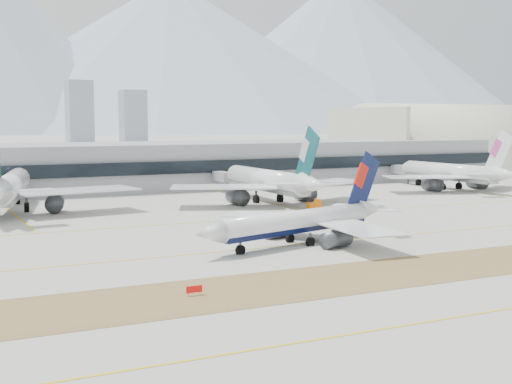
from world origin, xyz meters
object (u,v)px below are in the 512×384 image
widebody_china_air (453,173)px  hangar (445,170)px  taxiing_airliner (303,222)px  widebody_eva (9,189)px  widebody_cathay (270,182)px  terminal (129,166)px

widebody_china_air → hangar: hangar is taller
taxiing_airliner → widebody_eva: 81.62m
taxiing_airliner → hangar: 210.12m
taxiing_airliner → hangar: hangar is taller
widebody_cathay → terminal: 62.75m
widebody_china_air → terminal: bearing=60.5°
taxiing_airliner → terminal: bearing=-107.6°
taxiing_airliner → widebody_eva: size_ratio=0.79×
terminal → hangar: size_ratio=3.08×
terminal → widebody_eva: bearing=-132.5°
taxiing_airliner → hangar: (157.35, 139.20, -3.90)m
widebody_eva → hangar: 211.44m
taxiing_airliner → terminal: taxiing_airliner is taller
widebody_eva → terminal: size_ratio=0.22×
widebody_eva → widebody_cathay: widebody_eva is taller
widebody_cathay → hangar: (132.44, 78.85, -5.61)m
widebody_eva → terminal: 66.78m
taxiing_airliner → widebody_china_air: (95.95, 66.25, 1.32)m
widebody_cathay → widebody_china_air: widebody_cathay is taller
widebody_cathay → hangar: hangar is taller
terminal → widebody_cathay: bearing=-69.3°
taxiing_airliner → widebody_eva: bearing=-75.0°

